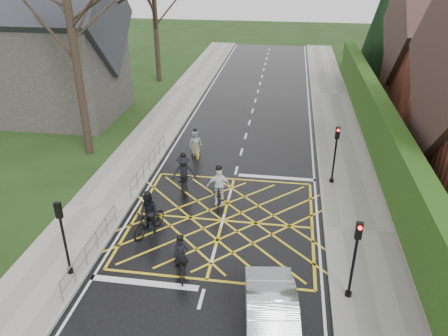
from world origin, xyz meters
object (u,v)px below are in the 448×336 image
(car, at_px, (272,322))
(cyclist_front, at_px, (219,190))
(cyclist_mid, at_px, (184,177))
(cyclist_rear, at_px, (181,262))
(cyclist_back, at_px, (149,217))
(cyclist_lead, at_px, (195,146))

(car, bearing_deg, cyclist_front, 103.45)
(cyclist_mid, distance_m, car, 10.17)
(cyclist_rear, xyz_separation_m, cyclist_mid, (-1.35, 6.28, 0.20))
(cyclist_back, relative_size, cyclist_front, 0.98)
(cyclist_front, relative_size, car, 0.47)
(cyclist_back, height_order, car, cyclist_back)
(cyclist_mid, height_order, cyclist_front, cyclist_front)
(cyclist_front, height_order, car, cyclist_front)
(cyclist_back, height_order, cyclist_lead, cyclist_back)
(cyclist_back, distance_m, cyclist_front, 3.75)
(cyclist_front, bearing_deg, cyclist_lead, 104.80)
(cyclist_rear, relative_size, cyclist_back, 0.90)
(cyclist_mid, bearing_deg, cyclist_back, -115.04)
(car, bearing_deg, cyclist_lead, 104.49)
(cyclist_back, distance_m, cyclist_mid, 3.91)
(cyclist_lead, height_order, car, cyclist_lead)
(cyclist_back, bearing_deg, car, -20.56)
(cyclist_mid, height_order, car, cyclist_mid)
(cyclist_mid, distance_m, cyclist_lead, 4.12)
(cyclist_lead, bearing_deg, car, -93.30)
(cyclist_mid, bearing_deg, cyclist_lead, 77.76)
(cyclist_back, relative_size, cyclist_lead, 1.14)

